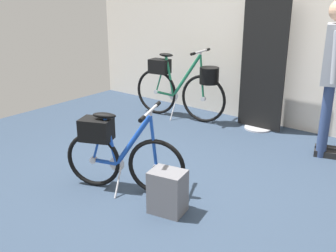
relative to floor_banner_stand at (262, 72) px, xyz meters
name	(u,v)px	position (x,y,z in m)	size (l,w,h in m)	color
ground_plane	(161,193)	(0.08, -2.15, -0.76)	(6.38, 6.38, 0.00)	#2D3D51
back_wall	(284,22)	(0.08, 0.34, 0.60)	(6.38, 0.10, 2.72)	silver
floor_banner_stand	(262,72)	(0.00, 0.00, 0.00)	(0.60, 0.36, 1.69)	#B7B7BC
folding_bike_foreground	(116,150)	(-0.29, -2.34, -0.38)	(1.06, 0.60, 0.80)	black
display_bike_left	(182,84)	(-1.07, -0.26, -0.26)	(1.43, 0.53, 1.00)	black
visitor_near_wall	(332,70)	(0.94, -0.34, 0.19)	(0.34, 0.52, 1.67)	navy
backpack_on_floor	(168,192)	(0.32, -2.36, -0.58)	(0.32, 0.29, 0.37)	slate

